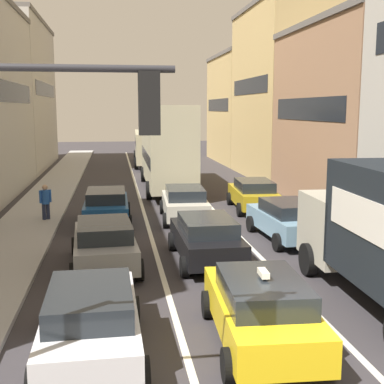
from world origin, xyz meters
TOP-DOWN VIEW (x-y plane):
  - sidewalk_left at (-6.70, 20.00)m, footprint 2.60×64.00m
  - lane_stripe_left at (-1.70, 20.00)m, footprint 0.16×60.00m
  - lane_stripe_right at (1.70, 20.00)m, footprint 0.16×60.00m
  - building_row_right at (9.90, 20.91)m, footprint 7.20×43.90m
  - traffic_light_pole at (-4.45, -0.92)m, footprint 3.58×0.38m
  - taxi_centre_lane_front at (-0.10, 1.86)m, footprint 2.23×4.38m
  - sedan_left_lane_front at (-3.56, 1.80)m, footprint 2.11×4.32m
  - sedan_centre_lane_second at (-0.18, 7.80)m, footprint 2.10×4.32m
  - wagon_left_lane_second at (-3.39, 7.64)m, footprint 2.26×4.39m
  - hatchback_centre_lane_third at (-0.01, 14.08)m, footprint 2.22×4.38m
  - sedan_left_lane_third at (-3.41, 13.90)m, footprint 2.08×4.31m
  - sedan_right_lane_behind_truck at (3.33, 10.10)m, footprint 2.26×4.39m
  - wagon_right_lane_far at (3.60, 15.82)m, footprint 2.28×4.41m
  - bus_mid_queue_primary at (0.08, 22.77)m, footprint 2.90×10.53m
  - bus_far_queue_secondary at (0.07, 36.74)m, footprint 3.06×10.58m
  - pedestrian_mid_sidewalk at (-6.01, 14.54)m, footprint 0.48×0.34m

SIDE VIEW (x-z plane):
  - lane_stripe_left at x=-1.70m, z-range 0.00..0.01m
  - lane_stripe_right at x=1.70m, z-range 0.00..0.01m
  - sidewalk_left at x=-6.70m, z-range 0.00..0.14m
  - sedan_left_lane_front at x=-3.56m, z-range 0.05..1.54m
  - sedan_centre_lane_second at x=-0.18m, z-range 0.05..1.54m
  - wagon_left_lane_second at x=-3.39m, z-range 0.05..1.54m
  - hatchback_centre_lane_third at x=-0.01m, z-range 0.05..1.54m
  - sedan_left_lane_third at x=-3.41m, z-range 0.05..1.54m
  - sedan_right_lane_behind_truck at x=3.33m, z-range 0.05..1.54m
  - wagon_right_lane_far at x=3.60m, z-range 0.05..1.54m
  - taxi_centre_lane_front at x=-0.10m, z-range -0.03..1.63m
  - pedestrian_mid_sidewalk at x=-6.01m, z-range 0.12..1.78m
  - bus_far_queue_secondary at x=0.07m, z-range 0.31..3.21m
  - bus_mid_queue_primary at x=0.08m, z-range 0.30..5.36m
  - traffic_light_pole at x=-4.45m, z-range 1.07..6.57m
  - building_row_right at x=9.90m, z-range -1.11..12.54m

